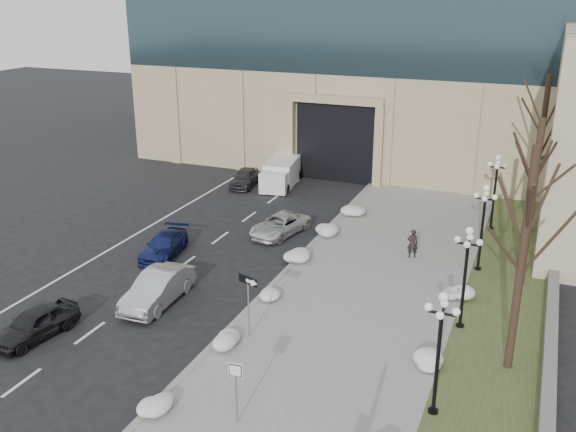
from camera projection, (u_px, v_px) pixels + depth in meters
name	position (u px, v px, depth m)	size (l,w,h in m)	color
sidewalk	(364.00, 294.00, 31.19)	(9.00, 40.00, 0.12)	gray
curb	(279.00, 279.00, 32.79)	(0.30, 40.00, 0.14)	gray
grass_strip	(503.00, 319.00, 28.88)	(4.00, 40.00, 0.10)	#384321
stone_wall	(552.00, 302.00, 29.80)	(0.50, 30.00, 0.70)	slate
car_a	(35.00, 323.00, 27.26)	(1.59, 3.94, 1.34)	black
car_b	(158.00, 288.00, 30.17)	(1.63, 4.67, 1.54)	#ABACB3
car_c	(164.00, 245.00, 35.59)	(1.71, 4.20, 1.22)	navy
car_d	(280.00, 225.00, 38.61)	(2.02, 4.38, 1.22)	silver
car_e	(245.00, 178.00, 47.91)	(1.57, 3.90, 1.33)	#2F3035
pedestrian	(412.00, 243.00, 34.98)	(0.60, 0.39, 1.63)	black
box_truck	(281.00, 173.00, 48.24)	(2.90, 6.07, 1.85)	silver
one_way_sign	(251.00, 289.00, 26.47)	(1.06, 0.52, 2.90)	slate
keep_sign	(236.00, 380.00, 21.38)	(0.53, 0.11, 2.45)	slate
snow_clump_b	(152.00, 410.00, 22.30)	(1.10, 1.60, 0.36)	silver
snow_clump_c	(221.00, 340.00, 26.66)	(1.10, 1.60, 0.36)	silver
snow_clump_d	(263.00, 295.00, 30.51)	(1.10, 1.60, 0.36)	silver
snow_clump_e	(301.00, 257.00, 34.86)	(1.10, 1.60, 0.36)	silver
snow_clump_f	(323.00, 232.00, 38.28)	(1.10, 1.60, 0.36)	silver
snow_clump_g	(350.00, 213.00, 41.58)	(1.10, 1.60, 0.36)	silver
snow_clump_i	(424.00, 362.00, 25.09)	(1.10, 1.60, 0.36)	silver
snow_clump_j	(458.00, 297.00, 30.34)	(1.10, 1.60, 0.36)	silver
lamppost_a	(440.00, 338.00, 21.49)	(1.18, 1.18, 4.76)	black
lamppost_b	(466.00, 264.00, 27.15)	(1.18, 1.18, 4.76)	black
lamppost_c	(483.00, 216.00, 32.81)	(1.18, 1.18, 4.76)	black
lamppost_d	(496.00, 182.00, 38.47)	(1.18, 1.18, 4.76)	black
tree_near	(526.00, 231.00, 23.25)	(3.20, 3.20, 9.00)	black
tree_mid	(534.00, 181.00, 30.33)	(3.20, 3.20, 8.50)	black
tree_far	(542.00, 133.00, 37.07)	(3.20, 3.20, 9.50)	black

